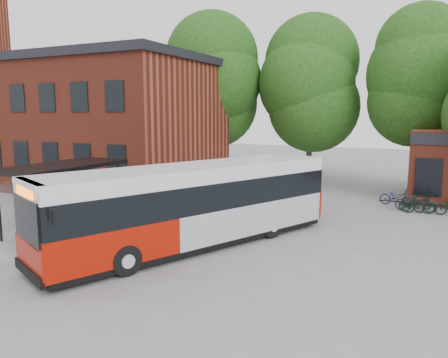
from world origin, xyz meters
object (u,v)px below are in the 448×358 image
at_px(bus_shelter, 64,198).
at_px(bicycle_2, 418,203).
at_px(bicycle_0, 396,197).
at_px(bicycle_3, 419,204).
at_px(bicycle_1, 410,202).
at_px(city_bus, 195,206).

relative_size(bus_shelter, bicycle_2, 3.86).
distance_m(bicycle_0, bicycle_3, 1.97).
distance_m(bicycle_1, bicycle_2, 0.38).
height_order(bicycle_0, bicycle_3, bicycle_3).
xyz_separation_m(bicycle_0, bicycle_2, (1.11, -1.26, 0.02)).
bearing_deg(bicycle_3, city_bus, 130.32).
relative_size(city_bus, bicycle_2, 6.62).
bearing_deg(bicycle_3, bicycle_2, -5.18).
distance_m(bus_shelter, bicycle_0, 16.82).
height_order(city_bus, bicycle_2, city_bus).
bearing_deg(bicycle_2, bus_shelter, 119.16).
distance_m(city_bus, bicycle_3, 12.00).
bearing_deg(bus_shelter, city_bus, 7.03).
bearing_deg(bicycle_2, city_bus, 133.75).
relative_size(bicycle_1, bicycle_2, 0.85).
distance_m(bicycle_2, bicycle_3, 0.34).
bearing_deg(bus_shelter, bicycle_1, 39.42).
bearing_deg(bicycle_1, bicycle_2, -69.77).
distance_m(city_bus, bicycle_1, 12.01).
bearing_deg(bicycle_0, city_bus, 158.28).
bearing_deg(bus_shelter, bicycle_0, 44.35).
height_order(bus_shelter, bicycle_1, bus_shelter).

